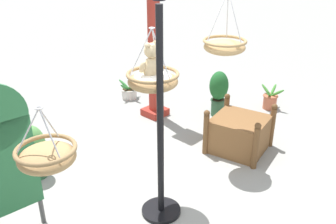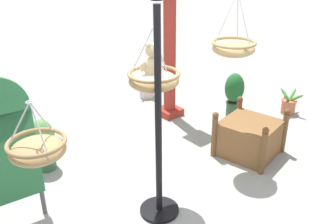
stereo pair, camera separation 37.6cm
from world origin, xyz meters
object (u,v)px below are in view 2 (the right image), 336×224
at_px(display_pole_central, 159,157).
at_px(greenhouse_pillar_far_back, 170,44).
at_px(teddy_bear, 152,63).
at_px(potted_plant_trailing_ivy, 289,104).
at_px(hanging_basket_with_teddy, 154,79).
at_px(potted_plant_tall_leafy, 43,144).
at_px(hanging_basket_left_high, 37,149).
at_px(wooden_planter_box, 249,137).
at_px(display_sign_board, 2,144).
at_px(potted_plant_conical_shrub, 234,93).
at_px(potted_plant_flowering_red, 147,91).
at_px(hanging_basket_right_low, 234,48).

xyz_separation_m(display_pole_central, greenhouse_pillar_far_back, (1.76, 1.86, 0.55)).
distance_m(teddy_bear, potted_plant_trailing_ivy, 3.58).
bearing_deg(hanging_basket_with_teddy, greenhouse_pillar_far_back, 45.01).
bearing_deg(potted_plant_tall_leafy, hanging_basket_left_high, -110.83).
height_order(display_pole_central, wooden_planter_box, display_pole_central).
height_order(wooden_planter_box, display_sign_board, display_sign_board).
height_order(display_pole_central, hanging_basket_with_teddy, display_pole_central).
height_order(hanging_basket_with_teddy, potted_plant_conical_shrub, hanging_basket_with_teddy).
distance_m(hanging_basket_left_high, greenhouse_pillar_far_back, 3.48).
relative_size(hanging_basket_left_high, wooden_planter_box, 0.55).
xyz_separation_m(wooden_planter_box, display_sign_board, (-3.05, 0.71, 0.71)).
bearing_deg(hanging_basket_left_high, display_pole_central, -2.43).
xyz_separation_m(potted_plant_flowering_red, potted_plant_tall_leafy, (-2.56, -1.10, 0.25)).
height_order(potted_plant_flowering_red, potted_plant_trailing_ivy, potted_plant_trailing_ivy).
bearing_deg(hanging_basket_right_low, hanging_basket_with_teddy, 178.43).
bearing_deg(wooden_planter_box, potted_plant_trailing_ivy, 13.77).
bearing_deg(potted_plant_conical_shrub, teddy_bear, -161.47).
distance_m(hanging_basket_right_low, potted_plant_trailing_ivy, 2.52).
bearing_deg(hanging_basket_right_low, display_pole_central, -170.95).
bearing_deg(hanging_basket_left_high, potted_plant_flowering_red, 40.55).
distance_m(teddy_bear, display_sign_board, 1.69).
relative_size(display_pole_central, display_sign_board, 1.40).
relative_size(teddy_bear, greenhouse_pillar_far_back, 0.15).
distance_m(display_pole_central, hanging_basket_with_teddy, 0.82).
distance_m(display_pole_central, potted_plant_flowering_red, 3.44).
relative_size(teddy_bear, hanging_basket_right_low, 0.52).
xyz_separation_m(hanging_basket_with_teddy, potted_plant_tall_leafy, (-0.75, 1.42, -1.11)).
bearing_deg(potted_plant_tall_leafy, potted_plant_trailing_ivy, -15.83).
bearing_deg(greenhouse_pillar_far_back, hanging_basket_with_teddy, -134.99).
height_order(teddy_bear, potted_plant_conical_shrub, teddy_bear).
distance_m(hanging_basket_left_high, display_sign_board, 0.85).
bearing_deg(hanging_basket_right_low, teddy_bear, 177.44).
height_order(hanging_basket_left_high, potted_plant_tall_leafy, hanging_basket_left_high).
bearing_deg(hanging_basket_left_high, hanging_basket_with_teddy, 8.26).
bearing_deg(display_pole_central, teddy_bear, 61.03).
distance_m(potted_plant_trailing_ivy, display_sign_board, 4.76).
bearing_deg(hanging_basket_left_high, greenhouse_pillar_far_back, 31.30).
bearing_deg(hanging_basket_left_high, potted_plant_tall_leafy, 69.17).
relative_size(hanging_basket_right_low, greenhouse_pillar_far_back, 0.29).
bearing_deg(teddy_bear, hanging_basket_left_high, -170.88).
distance_m(display_pole_central, greenhouse_pillar_far_back, 2.62).
xyz_separation_m(potted_plant_flowering_red, potted_plant_conical_shrub, (0.55, -1.71, 0.32)).
distance_m(hanging_basket_with_teddy, teddy_bear, 0.17).
bearing_deg(hanging_basket_right_low, hanging_basket_left_high, -176.33).
height_order(wooden_planter_box, potted_plant_flowering_red, wooden_planter_box).
distance_m(display_pole_central, potted_plant_tall_leafy, 1.81).
height_order(hanging_basket_with_teddy, potted_plant_flowering_red, hanging_basket_with_teddy).
xyz_separation_m(wooden_planter_box, potted_plant_flowering_red, (0.19, 2.63, -0.15)).
bearing_deg(potted_plant_flowering_red, greenhouse_pillar_far_back, -102.30).
relative_size(hanging_basket_left_high, potted_plant_conical_shrub, 0.64).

